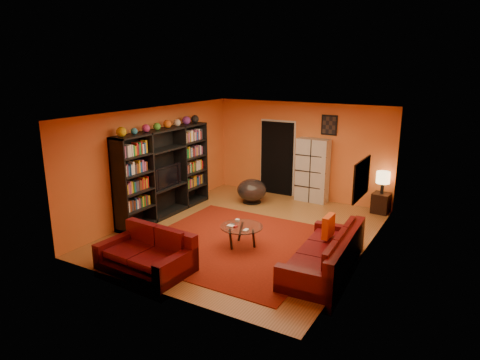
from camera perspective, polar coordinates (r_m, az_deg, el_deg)
The scene contains 20 objects.
floor at distance 9.48m, azimuth 0.95°, elevation -6.87°, with size 6.00×6.00×0.00m, color brown.
ceiling at distance 8.85m, azimuth 1.03°, elevation 8.95°, with size 6.00×6.00×0.00m, color white.
wall_back at distance 11.73m, azimuth 8.17°, elevation 3.88°, with size 6.00×6.00×0.00m, color orange.
wall_front at distance 6.73m, azimuth -11.61°, elevation -4.72°, with size 6.00×6.00×0.00m, color orange.
wall_left at distance 10.49m, azimuth -11.03°, elevation 2.44°, with size 6.00×6.00×0.00m, color orange.
wall_right at distance 8.20m, azimuth 16.43°, elevation -1.44°, with size 6.00×6.00×0.00m, color orange.
rug at distance 8.87m, azimuth -0.71°, elevation -8.42°, with size 3.60×3.60×0.01m, color #60140B.
doorway at distance 12.02m, azimuth 4.96°, elevation 2.89°, with size 0.95×0.10×2.04m, color black.
wall_art_right at distance 7.84m, azimuth 15.91°, elevation 0.14°, with size 0.03×1.00×0.70m, color black.
wall_art_back at distance 11.33m, azimuth 11.81°, elevation 7.18°, with size 0.42×0.03×0.52m, color black.
entertainment_unit at distance 10.40m, azimuth -10.02°, elevation 0.97°, with size 0.45×3.00×2.10m, color black.
tv at distance 10.35m, azimuth -9.96°, elevation 0.54°, with size 0.12×0.92×0.53m, color black.
sofa at distance 7.85m, azimuth 11.71°, elevation -9.81°, with size 1.10×2.40×0.85m.
loveseat at distance 7.93m, azimuth -12.06°, elevation -9.56°, with size 1.69×1.08×0.85m.
throw_pillow at distance 8.21m, azimuth 11.71°, elevation -6.05°, with size 0.12×0.42×0.42m, color #F2571A.
coffee_table at distance 8.60m, azimuth 0.23°, elevation -6.48°, with size 0.85×0.85×0.42m.
storage_cabinet at distance 11.49m, azimuth 9.64°, elevation 1.28°, with size 0.85×0.38×1.69m, color #B4B0A6.
bowl_chair at distance 11.33m, azimuth 1.59°, elevation -1.38°, with size 0.78×0.78×0.63m.
side_table at distance 11.13m, azimuth 18.27°, elevation -2.93°, with size 0.40×0.40×0.50m, color black.
table_lamp at distance 10.96m, azimuth 18.54°, elevation 0.25°, with size 0.33×0.33×0.55m.
Camera 1 is at (4.28, -7.68, 3.54)m, focal length 32.00 mm.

